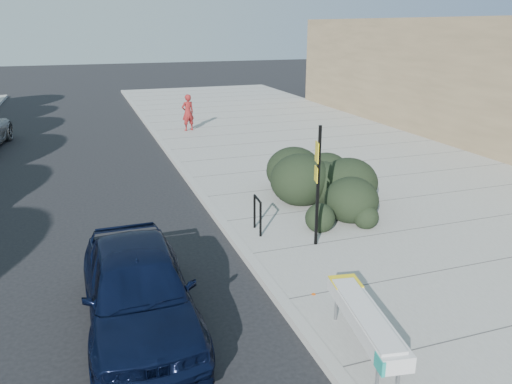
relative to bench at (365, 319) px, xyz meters
The scene contains 9 objects.
ground 3.85m from the bench, 99.08° to the left, with size 120.00×120.00×0.00m, color black.
sidewalk_near 10.09m from the bench, 60.22° to the left, with size 11.20×50.00×0.15m, color gray.
curb_near 8.78m from the bench, 93.91° to the left, with size 0.22×50.00×0.17m, color #9E9E99.
bench is the anchor object (origin of this frame).
bike_rack 4.84m from the bench, 89.97° to the left, with size 0.10×0.59×0.86m.
sign_post 4.00m from the bench, 75.17° to the left, with size 0.14×0.31×2.71m.
hedge 6.69m from the bench, 68.93° to the left, with size 2.07×4.15×1.56m, color black.
sedan_navy 3.67m from the bench, 147.56° to the left, with size 1.74×4.32×1.47m, color black.
pedestrian 17.29m from the bench, 86.78° to the left, with size 0.61×0.40×1.67m, color maroon.
Camera 1 is at (-3.07, -9.28, 4.86)m, focal length 35.00 mm.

